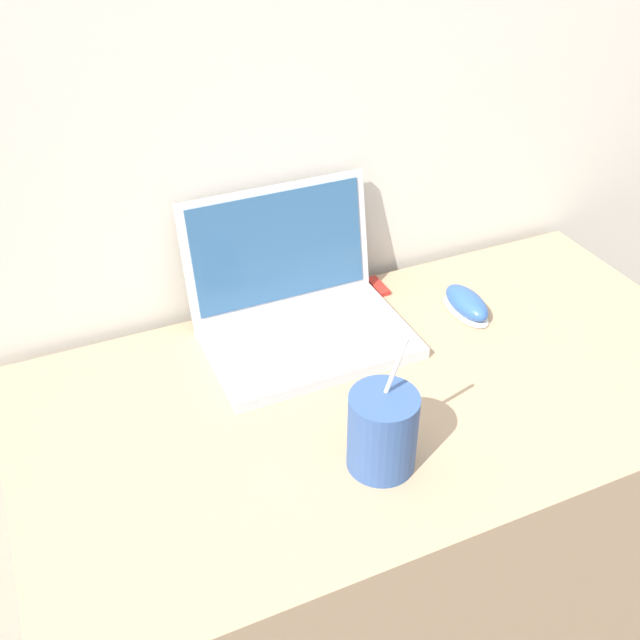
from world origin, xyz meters
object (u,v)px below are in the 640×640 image
laptop (298,307)px  computer_mouse (467,304)px  drink_cup (382,430)px  usb_stick (378,286)px

laptop → computer_mouse: 0.30m
drink_cup → computer_mouse: 0.40m
drink_cup → usb_stick: size_ratio=3.53×
laptop → drink_cup: bearing=-92.8°
laptop → usb_stick: size_ratio=5.40×
usb_stick → computer_mouse: bearing=-51.4°
computer_mouse → usb_stick: bearing=128.6°
drink_cup → computer_mouse: size_ratio=1.86×
laptop → computer_mouse: size_ratio=2.84×
drink_cup → laptop: bearing=87.2°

